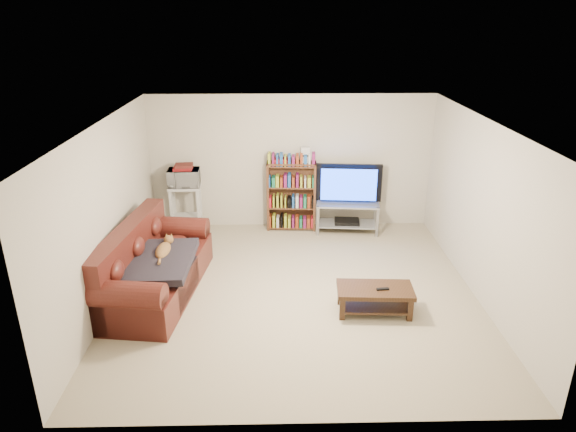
{
  "coord_description": "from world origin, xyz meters",
  "views": [
    {
      "loc": [
        -0.25,
        -6.35,
        3.68
      ],
      "look_at": [
        -0.1,
        0.4,
        1.0
      ],
      "focal_mm": 32.0,
      "sensor_mm": 36.0,
      "label": 1
    }
  ],
  "objects_px": {
    "sofa": "(151,270)",
    "bookshelf": "(291,195)",
    "coffee_table": "(375,295)",
    "tv_stand": "(347,212)"
  },
  "relations": [
    {
      "from": "sofa",
      "to": "bookshelf",
      "type": "relative_size",
      "value": 1.93
    },
    {
      "from": "coffee_table",
      "to": "bookshelf",
      "type": "relative_size",
      "value": 0.81
    },
    {
      "from": "tv_stand",
      "to": "bookshelf",
      "type": "distance_m",
      "value": 1.04
    },
    {
      "from": "sofa",
      "to": "bookshelf",
      "type": "distance_m",
      "value": 3.05
    },
    {
      "from": "sofa",
      "to": "coffee_table",
      "type": "xyz_separation_m",
      "value": [
        3.04,
        -0.58,
        -0.09
      ]
    },
    {
      "from": "sofa",
      "to": "tv_stand",
      "type": "height_order",
      "value": "sofa"
    },
    {
      "from": "coffee_table",
      "to": "tv_stand",
      "type": "relative_size",
      "value": 0.89
    },
    {
      "from": "bookshelf",
      "to": "sofa",
      "type": "bearing_deg",
      "value": -128.82
    },
    {
      "from": "coffee_table",
      "to": "tv_stand",
      "type": "distance_m",
      "value": 2.69
    },
    {
      "from": "sofa",
      "to": "tv_stand",
      "type": "distance_m",
      "value": 3.68
    }
  ]
}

